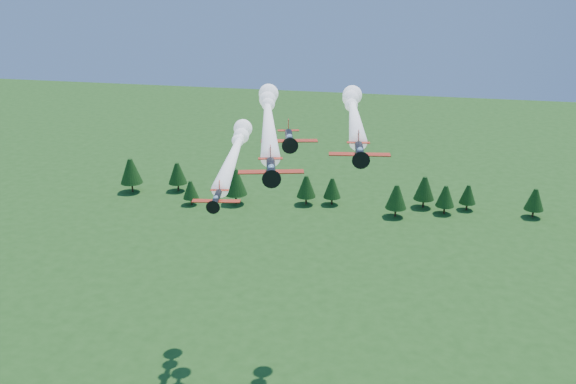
% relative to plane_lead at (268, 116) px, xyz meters
% --- Properties ---
extents(plane_lead, '(17.14, 49.69, 3.70)m').
position_rel_plane_lead_xyz_m(plane_lead, '(0.00, 0.00, 0.00)').
color(plane_lead, black).
rests_on(plane_lead, ground).
extents(plane_left, '(12.23, 43.98, 3.70)m').
position_rel_plane_lead_xyz_m(plane_left, '(-7.43, 5.74, -7.76)').
color(plane_left, black).
rests_on(plane_left, ground).
extents(plane_right, '(11.51, 42.90, 3.70)m').
position_rel_plane_lead_xyz_m(plane_right, '(13.28, 6.94, -0.23)').
color(plane_right, black).
rests_on(plane_right, ground).
extents(plane_slot, '(8.39, 9.24, 2.93)m').
position_rel_plane_lead_xyz_m(plane_slot, '(5.90, -11.32, -0.40)').
color(plane_slot, black).
rests_on(plane_slot, ground).
extents(treeline, '(167.69, 19.28, 11.91)m').
position_rel_plane_lead_xyz_m(treeline, '(4.99, 92.80, -45.14)').
color(treeline, '#382314').
rests_on(treeline, ground).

